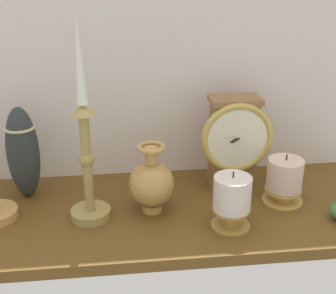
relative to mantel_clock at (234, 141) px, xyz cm
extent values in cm
cube|color=brown|center=(-17.00, -8.14, -12.45)|extent=(100.00, 36.00, 2.40)
cube|color=silver|center=(-17.00, 10.36, 21.25)|extent=(120.00, 2.00, 65.00)
cube|color=olive|center=(0.00, 0.87, -1.32)|extent=(9.94, 5.90, 19.86)
cube|color=olive|center=(0.00, 0.87, 9.22)|extent=(11.13, 6.61, 1.20)
torus|color=gold|center=(0.00, -2.48, 1.65)|extent=(15.91, 1.45, 15.91)
cylinder|color=#EDEFCE|center=(0.00, -2.58, 1.65)|extent=(13.31, 0.40, 13.31)
cube|color=black|center=(0.00, -2.88, 1.65)|extent=(3.99, 4.02, 0.30)
cylinder|color=#A08A48|center=(-31.83, -10.12, -10.35)|extent=(8.19, 8.19, 1.80)
cylinder|color=#A08A48|center=(-31.83, -10.12, 0.76)|extent=(1.95, 1.95, 20.43)
sphere|color=#A08A48|center=(-31.83, -10.12, 1.79)|extent=(3.12, 3.12, 3.12)
cone|color=#A08A48|center=(-31.83, -10.12, 11.98)|extent=(4.74, 4.74, 2.00)
cone|color=white|center=(-31.83, -10.12, 21.60)|extent=(2.01, 2.01, 17.25)
cylinder|color=tan|center=(-19.17, -8.89, -10.45)|extent=(4.22, 4.22, 1.60)
sphere|color=tan|center=(-19.17, -8.89, -4.96)|extent=(9.37, 9.37, 9.37)
cylinder|color=tan|center=(-19.17, -8.89, 1.43)|extent=(2.62, 2.62, 3.42)
torus|color=tan|center=(-19.17, -8.89, 3.14)|extent=(5.74, 5.74, 1.03)
cylinder|color=tan|center=(9.32, -8.30, -9.87)|extent=(3.50, 3.50, 2.76)
cylinder|color=tan|center=(9.32, -8.30, -10.85)|extent=(8.76, 8.76, 0.80)
cylinder|color=tan|center=(9.32, -8.30, -8.49)|extent=(7.89, 7.89, 0.60)
cylinder|color=beige|center=(9.32, -8.30, -4.76)|extent=(7.57, 7.57, 6.66)
cylinder|color=black|center=(9.32, -8.30, -0.83)|extent=(0.30, 0.30, 1.20)
cylinder|color=#AE873D|center=(-4.25, -16.57, -9.47)|extent=(3.10, 3.10, 3.55)
cylinder|color=#AE873D|center=(-4.25, -16.57, -10.85)|extent=(7.75, 7.75, 0.80)
cylinder|color=#AE873D|center=(-4.25, -16.57, -7.70)|extent=(6.98, 6.98, 0.60)
cylinder|color=silver|center=(-4.25, -16.57, -3.90)|extent=(7.36, 7.36, 6.79)
cylinder|color=black|center=(-4.25, -16.57, 0.09)|extent=(0.30, 0.30, 1.20)
ellipsoid|color=#2C3232|center=(-45.97, 0.61, -0.89)|extent=(6.89, 6.89, 20.72)
torus|color=#CCB78C|center=(-45.97, 0.61, 4.91)|extent=(6.46, 6.46, 0.60)
camera|label=1|loc=(-25.49, -92.99, 39.45)|focal=49.61mm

